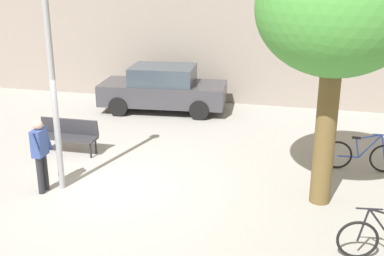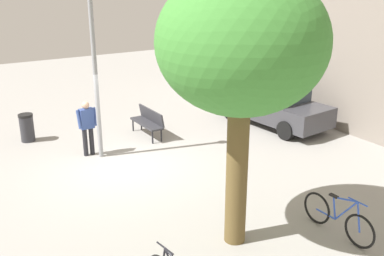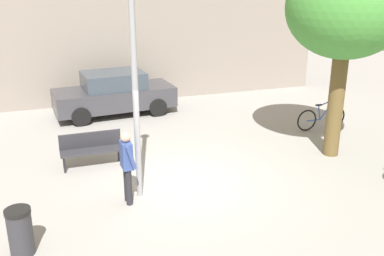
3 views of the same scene
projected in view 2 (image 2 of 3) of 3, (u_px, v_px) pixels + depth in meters
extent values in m
plane|color=gray|center=(125.00, 167.00, 12.45)|extent=(36.00, 36.00, 0.00)
cylinder|color=gray|center=(96.00, 78.00, 12.44)|extent=(0.13, 0.13, 4.76)
cylinder|color=#232328|center=(92.00, 141.00, 13.25)|extent=(0.14, 0.14, 0.85)
cylinder|color=#232328|center=(85.00, 142.00, 13.15)|extent=(0.14, 0.14, 0.85)
cube|color=#334784|center=(87.00, 119.00, 12.96)|extent=(0.23, 0.41, 0.60)
sphere|color=tan|center=(85.00, 105.00, 12.82)|extent=(0.22, 0.22, 0.22)
cylinder|color=#334784|center=(95.00, 117.00, 13.04)|extent=(0.23, 0.10, 0.55)
cylinder|color=#334784|center=(79.00, 119.00, 12.78)|extent=(0.23, 0.10, 0.55)
cube|color=#2D2D33|center=(146.00, 123.00, 14.73)|extent=(1.61, 0.46, 0.06)
cube|color=#2D2D33|center=(151.00, 115.00, 14.75)|extent=(1.60, 0.15, 0.44)
cylinder|color=black|center=(153.00, 137.00, 14.16)|extent=(0.05, 0.05, 0.42)
cylinder|color=black|center=(133.00, 125.00, 15.30)|extent=(0.05, 0.05, 0.42)
cylinder|color=black|center=(161.00, 135.00, 14.32)|extent=(0.05, 0.05, 0.42)
cylinder|color=black|center=(141.00, 124.00, 15.46)|extent=(0.05, 0.05, 0.42)
cylinder|color=brown|center=(237.00, 174.00, 8.58)|extent=(0.43, 0.43, 2.95)
ellipsoid|color=#3E8533|center=(242.00, 42.00, 7.74)|extent=(3.08, 3.08, 2.62)
torus|color=black|center=(360.00, 231.00, 8.71)|extent=(0.71, 0.07, 0.71)
torus|color=black|center=(317.00, 208.00, 9.58)|extent=(0.71, 0.07, 0.71)
cylinder|color=blue|center=(346.00, 211.00, 8.91)|extent=(0.50, 0.05, 0.64)
cylinder|color=blue|center=(345.00, 199.00, 8.87)|extent=(0.58, 0.05, 0.18)
cylinder|color=blue|center=(334.00, 208.00, 9.16)|extent=(0.14, 0.04, 0.48)
cylinder|color=blue|center=(326.00, 214.00, 9.39)|extent=(0.50, 0.05, 0.04)
cylinder|color=blue|center=(359.00, 217.00, 8.67)|extent=(0.17, 0.04, 0.63)
cube|color=black|center=(334.00, 196.00, 9.11)|extent=(0.20, 0.08, 0.04)
cylinder|color=blue|center=(358.00, 202.00, 8.62)|extent=(0.44, 0.04, 0.03)
cylinder|color=black|center=(165.00, 248.00, 7.16)|extent=(0.44, 0.09, 0.03)
cube|color=#38383D|center=(273.00, 108.00, 15.84)|extent=(4.34, 2.08, 0.70)
cube|color=#333D47|center=(274.00, 91.00, 15.64)|extent=(2.23, 1.75, 0.60)
cylinder|color=black|center=(317.00, 121.00, 15.38)|extent=(0.66, 0.28, 0.64)
cylinder|color=black|center=(286.00, 130.00, 14.47)|extent=(0.66, 0.28, 0.64)
cylinder|color=black|center=(261.00, 104.00, 17.42)|extent=(0.66, 0.28, 0.64)
cylinder|color=black|center=(231.00, 111.00, 16.50)|extent=(0.66, 0.28, 0.64)
cylinder|color=#2D2D33|center=(27.00, 129.00, 14.31)|extent=(0.44, 0.44, 0.83)
cylinder|color=black|center=(25.00, 115.00, 14.16)|extent=(0.46, 0.46, 0.08)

